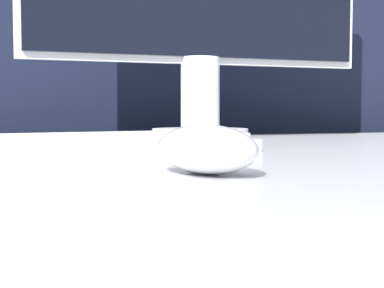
{
  "coord_description": "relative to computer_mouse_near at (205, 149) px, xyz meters",
  "views": [
    {
      "loc": [
        -0.11,
        -0.54,
        0.76
      ],
      "look_at": [
        0.04,
        -0.1,
        0.73
      ],
      "focal_mm": 50.0,
      "sensor_mm": 36.0,
      "label": 1
    }
  ],
  "objects": [
    {
      "name": "partition_panel",
      "position": [
        -0.04,
        0.81,
        -0.06
      ],
      "size": [
        5.0,
        0.03,
        1.35
      ],
      "color": "black",
      "rests_on": "ground_plane"
    },
    {
      "name": "computer_mouse_near",
      "position": [
        0.0,
        0.0,
        0.0
      ],
      "size": [
        0.09,
        0.13,
        0.04
      ],
      "rotation": [
        0.0,
        0.0,
        0.18
      ],
      "color": "silver",
      "rests_on": "desk"
    },
    {
      "name": "keyboard",
      "position": [
        -0.06,
        0.24,
        -0.01
      ],
      "size": [
        0.42,
        0.21,
        0.02
      ],
      "rotation": [
        0.0,
        0.0,
        0.16
      ],
      "color": "white",
      "rests_on": "desk"
    }
  ]
}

